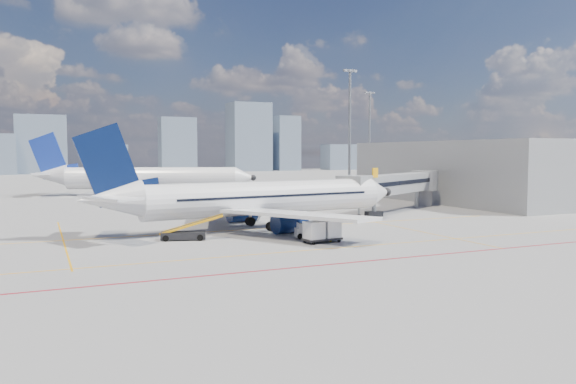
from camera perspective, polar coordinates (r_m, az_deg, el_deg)
name	(u,v)px	position (r m, az deg, el deg)	size (l,w,h in m)	color
ground	(295,239)	(53.06, 0.69, -4.80)	(420.00, 420.00, 0.00)	slate
apron_markings	(307,246)	(49.32, 1.99, -5.47)	(90.00, 35.12, 0.01)	orange
jet_bridge	(398,185)	(79.05, 11.10, 0.75)	(23.55, 15.78, 6.30)	#919499
terminal_block	(449,172)	(96.23, 16.01, 1.99)	(10.00, 42.00, 10.00)	#919499
floodlight_mast_ne	(350,127)	(118.97, 6.28, 6.61)	(3.20, 0.61, 25.45)	gray
floodlight_mast_far	(369,134)	(162.87, 8.28, 5.88)	(3.20, 0.61, 25.45)	gray
distant_skyline	(62,143)	(237.81, -22.00, 4.63)	(250.55, 13.80, 30.30)	slate
main_aircraft	(255,199)	(59.81, -3.40, -0.70)	(37.07, 32.23, 10.92)	silver
second_aircraft	(142,178)	(111.03, -14.57, 1.34)	(41.21, 34.98, 12.49)	silver
baggage_tug	(306,230)	(53.42, 1.85, -3.93)	(2.50, 1.82, 1.58)	silver
cargo_dolly	(322,231)	(51.03, 3.49, -3.95)	(3.73, 2.00, 1.96)	black
belt_loader	(185,233)	(53.29, -10.43, -4.16)	(5.96, 2.89, 2.40)	black
ramp_worker	(331,232)	(51.72, 4.34, -4.09)	(0.62, 0.41, 1.71)	yellow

